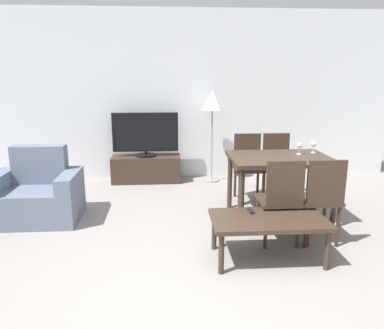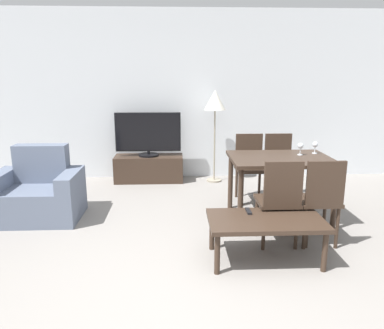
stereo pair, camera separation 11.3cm
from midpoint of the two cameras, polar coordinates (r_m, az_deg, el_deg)
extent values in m
plane|color=gray|center=(2.96, 1.26, -21.17)|extent=(18.00, 18.00, 0.00)
cube|color=silver|center=(6.19, -1.03, 10.43)|extent=(7.12, 0.06, 2.70)
cube|color=slate|center=(4.81, -21.82, -5.49)|extent=(0.63, 0.71, 0.39)
cube|color=slate|center=(4.93, -21.30, 0.18)|extent=(0.63, 0.20, 0.46)
cube|color=slate|center=(4.93, -26.39, -4.38)|extent=(0.18, 0.71, 0.57)
cube|color=slate|center=(4.67, -17.19, -4.53)|extent=(0.18, 0.71, 0.57)
cube|color=#38281E|center=(6.09, -6.04, -0.59)|extent=(1.09, 0.43, 0.41)
cylinder|color=black|center=(6.04, -6.09, 1.45)|extent=(0.32, 0.32, 0.03)
cylinder|color=black|center=(6.03, -6.10, 1.83)|extent=(0.04, 0.04, 0.05)
cube|color=black|center=(5.97, -6.18, 4.95)|extent=(1.03, 0.04, 0.61)
cube|color=black|center=(5.95, -6.20, 4.92)|extent=(1.00, 0.01, 0.58)
cube|color=#38281E|center=(3.52, 12.12, -8.35)|extent=(1.05, 0.58, 0.04)
cylinder|color=#38281E|center=(3.31, 4.87, -13.46)|extent=(0.05, 0.05, 0.37)
cylinder|color=#38281E|center=(3.55, 20.46, -12.37)|extent=(0.05, 0.05, 0.37)
cylinder|color=#38281E|center=(3.73, 3.93, -10.18)|extent=(0.05, 0.05, 0.37)
cylinder|color=#38281E|center=(3.95, 17.81, -9.48)|extent=(0.05, 0.05, 0.37)
cube|color=#38281E|center=(4.47, 14.02, 0.86)|extent=(1.16, 0.86, 0.04)
cylinder|color=#38281E|center=(4.10, 8.17, -5.47)|extent=(0.06, 0.06, 0.71)
cylinder|color=#38281E|center=(4.42, 21.61, -4.94)|extent=(0.06, 0.06, 0.71)
cylinder|color=#38281E|center=(4.80, 6.56, -2.61)|extent=(0.06, 0.06, 0.71)
cylinder|color=#38281E|center=(5.07, 18.26, -2.35)|extent=(0.06, 0.06, 0.71)
cube|color=#38281E|center=(3.88, 13.63, -5.45)|extent=(0.40, 0.40, 0.04)
cylinder|color=#38281E|center=(4.07, 10.61, -7.89)|extent=(0.04, 0.04, 0.43)
cylinder|color=#38281E|center=(4.15, 15.00, -7.68)|extent=(0.04, 0.04, 0.43)
cylinder|color=#38281E|center=(3.78, 11.72, -9.66)|extent=(0.04, 0.04, 0.43)
cylinder|color=#38281E|center=(3.87, 16.44, -9.38)|extent=(0.04, 0.04, 0.43)
cube|color=#38281E|center=(3.65, 14.61, -2.88)|extent=(0.37, 0.04, 0.43)
cube|color=#38281E|center=(5.21, 13.96, -0.62)|extent=(0.40, 0.40, 0.04)
cylinder|color=#38281E|center=(5.08, 12.56, -3.63)|extent=(0.04, 0.04, 0.43)
cylinder|color=#38281E|center=(5.17, 16.04, -3.53)|extent=(0.04, 0.04, 0.43)
cylinder|color=#38281E|center=(5.38, 11.68, -2.62)|extent=(0.04, 0.04, 0.43)
cylinder|color=#38281E|center=(5.46, 14.98, -2.55)|extent=(0.04, 0.04, 0.43)
cube|color=#38281E|center=(5.33, 13.56, 2.30)|extent=(0.37, 0.04, 0.43)
cube|color=#38281E|center=(4.01, 19.23, -5.21)|extent=(0.40, 0.40, 0.04)
cylinder|color=#38281E|center=(4.18, 16.09, -7.62)|extent=(0.04, 0.04, 0.43)
cylinder|color=#38281E|center=(4.29, 20.22, -7.37)|extent=(0.04, 0.04, 0.43)
cylinder|color=#38281E|center=(3.89, 17.60, -9.30)|extent=(0.04, 0.04, 0.43)
cylinder|color=#38281E|center=(4.02, 22.00, -8.97)|extent=(0.04, 0.04, 0.43)
cube|color=#38281E|center=(3.79, 20.50, -2.71)|extent=(0.37, 0.04, 0.43)
cube|color=#38281E|center=(5.11, 9.59, -0.68)|extent=(0.40, 0.40, 0.04)
cylinder|color=#38281E|center=(4.99, 8.05, -3.75)|extent=(0.04, 0.04, 0.43)
cylinder|color=#38281E|center=(5.06, 11.66, -3.66)|extent=(0.04, 0.04, 0.43)
cylinder|color=#38281E|center=(5.29, 7.41, -2.71)|extent=(0.04, 0.04, 0.43)
cylinder|color=#38281E|center=(5.36, 10.83, -2.64)|extent=(0.04, 0.04, 0.43)
cube|color=#38281E|center=(5.23, 9.28, 2.30)|extent=(0.37, 0.04, 0.43)
cylinder|color=gray|center=(6.11, 3.89, -2.39)|extent=(0.24, 0.24, 0.02)
cylinder|color=gray|center=(5.98, 3.98, 2.92)|extent=(0.02, 0.02, 1.13)
cone|color=white|center=(5.89, 4.10, 9.79)|extent=(0.33, 0.33, 0.31)
cube|color=black|center=(3.64, 9.48, -7.02)|extent=(0.04, 0.15, 0.02)
cylinder|color=silver|center=(4.64, 16.80, 1.44)|extent=(0.06, 0.06, 0.01)
cylinder|color=silver|center=(4.63, 16.83, 1.91)|extent=(0.01, 0.01, 0.07)
sphere|color=silver|center=(4.62, 16.89, 2.75)|extent=(0.07, 0.07, 0.07)
cylinder|color=silver|center=(4.79, 18.81, 1.64)|extent=(0.06, 0.06, 0.01)
cylinder|color=silver|center=(4.78, 18.85, 2.10)|extent=(0.01, 0.01, 0.07)
sphere|color=silver|center=(4.77, 18.91, 2.91)|extent=(0.07, 0.07, 0.07)
camera|label=1|loc=(0.06, -89.27, 0.18)|focal=35.00mm
camera|label=2|loc=(0.06, 90.73, -0.18)|focal=35.00mm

